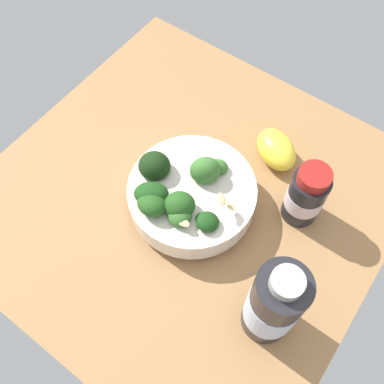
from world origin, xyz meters
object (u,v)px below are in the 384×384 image
(bottle_short, at_px, (273,305))
(lemon_wedge, at_px, (276,149))
(bowl_of_broccoli, at_px, (189,194))
(bottle_tall, at_px, (306,196))

(bottle_short, bearing_deg, lemon_wedge, -152.13)
(bowl_of_broccoli, distance_m, bottle_tall, 0.16)
(bowl_of_broccoli, xyz_separation_m, lemon_wedge, (-0.15, 0.06, -0.02))
(bowl_of_broccoli, relative_size, lemon_wedge, 2.37)
(bowl_of_broccoli, distance_m, lemon_wedge, 0.16)
(lemon_wedge, bearing_deg, bottle_tall, 51.63)
(lemon_wedge, height_order, bottle_short, bottle_short)
(bowl_of_broccoli, height_order, bottle_short, bottle_short)
(bowl_of_broccoli, bearing_deg, bottle_short, 66.46)
(bowl_of_broccoli, bearing_deg, bottle_tall, 122.56)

